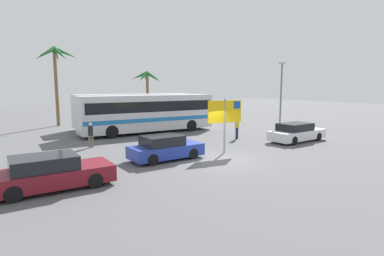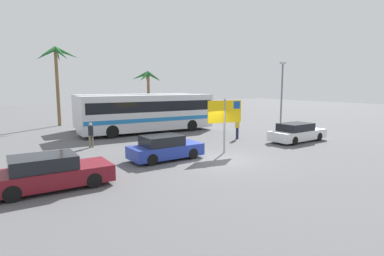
% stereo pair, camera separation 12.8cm
% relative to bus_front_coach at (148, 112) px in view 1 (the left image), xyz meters
% --- Properties ---
extents(ground, '(120.00, 120.00, 0.00)m').
position_rel_bus_front_coach_xyz_m(ground, '(-0.72, -10.86, -1.78)').
color(ground, '#565659').
extents(bus_front_coach, '(11.36, 2.52, 3.17)m').
position_rel_bus_front_coach_xyz_m(bus_front_coach, '(0.00, 0.00, 0.00)').
color(bus_front_coach, silver).
rests_on(bus_front_coach, ground).
extents(bus_rear_coach, '(11.36, 2.52, 3.17)m').
position_rel_bus_front_coach_xyz_m(bus_rear_coach, '(0.46, 3.77, 0.00)').
color(bus_rear_coach, silver).
rests_on(bus_rear_coach, ground).
extents(ferry_sign, '(2.19, 0.34, 3.20)m').
position_rel_bus_front_coach_xyz_m(ferry_sign, '(0.63, -9.67, 0.54)').
color(ferry_sign, gray).
rests_on(ferry_sign, ground).
extents(car_white, '(4.66, 2.02, 1.32)m').
position_rel_bus_front_coach_xyz_m(car_white, '(7.31, -9.35, -1.15)').
color(car_white, silver).
rests_on(car_white, ground).
extents(car_maroon, '(4.50, 1.96, 1.32)m').
position_rel_bus_front_coach_xyz_m(car_maroon, '(-9.06, -11.26, -1.15)').
color(car_maroon, maroon).
rests_on(car_maroon, ground).
extents(car_blue, '(4.03, 1.87, 1.32)m').
position_rel_bus_front_coach_xyz_m(car_blue, '(-3.16, -9.33, -1.15)').
color(car_blue, '#23389E').
rests_on(car_blue, ground).
extents(pedestrian_by_bus, '(0.32, 0.32, 1.74)m').
position_rel_bus_front_coach_xyz_m(pedestrian_by_bus, '(4.38, -6.28, -0.76)').
color(pedestrian_by_bus, '#1E2347').
rests_on(pedestrian_by_bus, ground).
extents(pedestrian_crossing_lot, '(0.32, 0.32, 1.59)m').
position_rel_bus_front_coach_xyz_m(pedestrian_crossing_lot, '(-5.73, -3.85, -0.85)').
color(pedestrian_crossing_lot, '#706656').
rests_on(pedestrian_crossing_lot, ground).
extents(lamp_post_left_side, '(0.56, 0.20, 5.90)m').
position_rel_bus_front_coach_xyz_m(lamp_post_left_side, '(9.75, -5.56, 1.49)').
color(lamp_post_left_side, slate).
rests_on(lamp_post_left_side, ground).
extents(palm_tree_seaside, '(3.59, 3.72, 5.58)m').
position_rel_bus_front_coach_xyz_m(palm_tree_seaside, '(3.68, 8.54, 2.66)').
color(palm_tree_seaside, brown).
rests_on(palm_tree_seaside, ground).
extents(palm_tree_inland, '(3.95, 3.92, 7.73)m').
position_rel_bus_front_coach_xyz_m(palm_tree_inland, '(-5.72, 8.93, 4.37)').
color(palm_tree_inland, brown).
rests_on(palm_tree_inland, ground).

